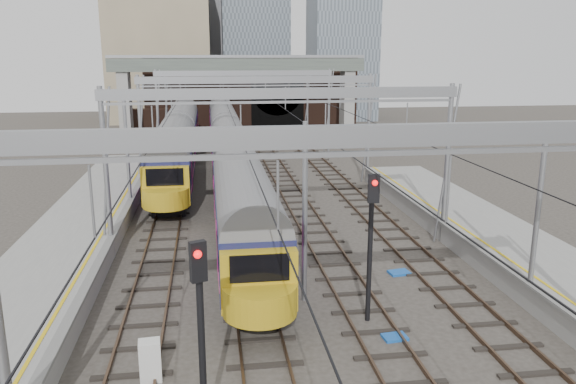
{
  "coord_description": "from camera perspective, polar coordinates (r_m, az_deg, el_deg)",
  "views": [
    {
      "loc": [
        -3.48,
        -18.03,
        9.37
      ],
      "look_at": [
        0.49,
        9.95,
        2.4
      ],
      "focal_mm": 35.0,
      "sensor_mm": 36.0,
      "label": 1
    }
  ],
  "objects": [
    {
      "name": "equip_cover_b",
      "position": [
        30.51,
        -5.65,
        -4.0
      ],
      "size": [
        0.99,
        0.86,
        0.1
      ],
      "primitive_type": "cube",
      "rotation": [
        0.0,
        0.0,
        0.42
      ],
      "color": "#1652AC",
      "rests_on": "ground"
    },
    {
      "name": "ground",
      "position": [
        20.61,
        2.61,
        -13.2
      ],
      "size": [
        160.0,
        160.0,
        0.0
      ],
      "primitive_type": "plane",
      "color": "#38332D",
      "rests_on": "ground"
    },
    {
      "name": "signal_near_centre",
      "position": [
        19.7,
        8.44,
        -4.0
      ],
      "size": [
        0.4,
        0.49,
        5.44
      ],
      "rotation": [
        0.0,
        0.0,
        -0.12
      ],
      "color": "black",
      "rests_on": "ground"
    },
    {
      "name": "tracks",
      "position": [
        34.5,
        -1.97,
        -1.88
      ],
      "size": [
        14.4,
        80.0,
        0.22
      ],
      "color": "#4C3828",
      "rests_on": "ground"
    },
    {
      "name": "signal_near_left",
      "position": [
        13.64,
        -8.86,
        -12.75
      ],
      "size": [
        0.41,
        0.48,
        5.29
      ],
      "rotation": [
        0.0,
        0.0,
        0.38
      ],
      "color": "black",
      "rests_on": "ground"
    },
    {
      "name": "train_second",
      "position": [
        47.79,
        -11.05,
        5.3
      ],
      "size": [
        2.78,
        32.19,
        4.79
      ],
      "color": "black",
      "rests_on": "ground"
    },
    {
      "name": "overbridge",
      "position": [
        64.16,
        -5.06,
        11.93
      ],
      "size": [
        28.0,
        3.0,
        9.25
      ],
      "color": "gray",
      "rests_on": "ground"
    },
    {
      "name": "city_skyline",
      "position": [
        89.06,
        -4.26,
        18.79
      ],
      "size": [
        37.5,
        27.5,
        60.0
      ],
      "color": "tan",
      "rests_on": "ground"
    },
    {
      "name": "relay_cabinet",
      "position": [
        17.64,
        -13.82,
        -16.31
      ],
      "size": [
        0.67,
        0.58,
        1.25
      ],
      "primitive_type": "cube",
      "rotation": [
        0.0,
        0.0,
        0.09
      ],
      "color": "silver",
      "rests_on": "ground"
    },
    {
      "name": "overhead_line",
      "position": [
        39.77,
        -3.07,
        9.8
      ],
      "size": [
        16.8,
        80.0,
        8.0
      ],
      "color": "gray",
      "rests_on": "ground"
    },
    {
      "name": "equip_cover_c",
      "position": [
        25.3,
        11.22,
        -8.04
      ],
      "size": [
        0.97,
        0.75,
        0.1
      ],
      "primitive_type": "cube",
      "rotation": [
        0.0,
        0.0,
        0.14
      ],
      "color": "#1652AC",
      "rests_on": "ground"
    },
    {
      "name": "train_main",
      "position": [
        48.07,
        -6.24,
        5.42
      ],
      "size": [
        2.64,
        61.05,
        4.59
      ],
      "color": "black",
      "rests_on": "ground"
    },
    {
      "name": "equip_cover_a",
      "position": [
        19.94,
        10.79,
        -14.28
      ],
      "size": [
        0.86,
        0.65,
        0.1
      ],
      "primitive_type": "cube",
      "rotation": [
        0.0,
        0.0,
        0.1
      ],
      "color": "#1652AC",
      "rests_on": "ground"
    },
    {
      "name": "retaining_wall",
      "position": [
        70.31,
        -4.12,
        9.71
      ],
      "size": [
        28.0,
        2.75,
        9.0
      ],
      "color": "black",
      "rests_on": "ground"
    },
    {
      "name": "platform_left",
      "position": [
        23.33,
        -24.45,
        -9.67
      ],
      "size": [
        4.32,
        55.0,
        1.12
      ],
      "color": "gray",
      "rests_on": "ground"
    }
  ]
}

